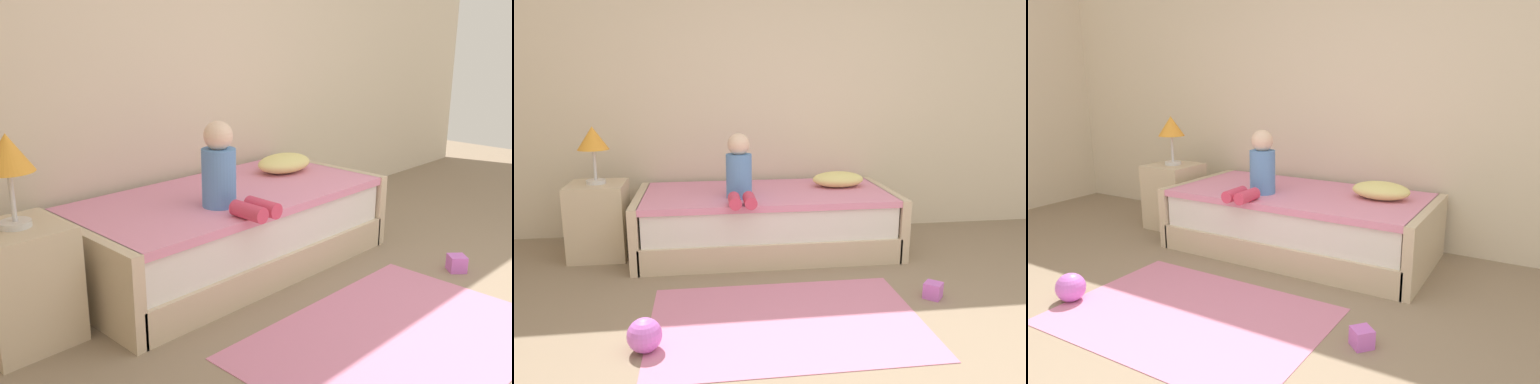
# 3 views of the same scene
# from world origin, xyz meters

# --- Properties ---
(wall_rear) EXTENTS (7.20, 0.10, 2.90)m
(wall_rear) POSITION_xyz_m (0.00, 2.60, 1.45)
(wall_rear) COLOR beige
(wall_rear) RESTS_ON ground
(bed) EXTENTS (2.11, 1.00, 0.50)m
(bed) POSITION_xyz_m (-0.40, 2.00, 0.25)
(bed) COLOR beige
(bed) RESTS_ON ground
(nightstand) EXTENTS (0.44, 0.44, 0.60)m
(nightstand) POSITION_xyz_m (-1.75, 2.01, 0.30)
(nightstand) COLOR beige
(nightstand) RESTS_ON ground
(table_lamp) EXTENTS (0.24, 0.24, 0.45)m
(table_lamp) POSITION_xyz_m (-1.75, 2.01, 0.94)
(table_lamp) COLOR silver
(table_lamp) RESTS_ON nightstand
(child_figure) EXTENTS (0.20, 0.51, 0.50)m
(child_figure) POSITION_xyz_m (-0.63, 1.77, 0.70)
(child_figure) COLOR #598CD1
(child_figure) RESTS_ON bed
(pillow) EXTENTS (0.44, 0.30, 0.13)m
(pillow) POSITION_xyz_m (0.24, 2.10, 0.56)
(pillow) COLOR #F2E58C
(pillow) RESTS_ON bed
(area_rug) EXTENTS (1.60, 1.10, 0.01)m
(area_rug) POSITION_xyz_m (-0.44, 0.70, 0.00)
(area_rug) COLOR pink
(area_rug) RESTS_ON ground
(toy_block) EXTENTS (0.15, 0.15, 0.10)m
(toy_block) POSITION_xyz_m (0.56, 0.89, 0.05)
(toy_block) COLOR #CC66D8
(toy_block) RESTS_ON ground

